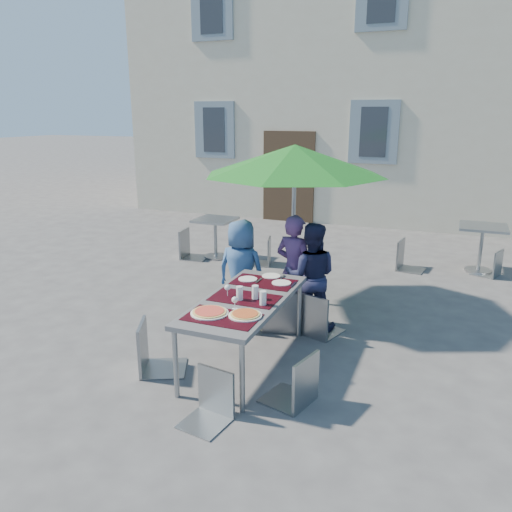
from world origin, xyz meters
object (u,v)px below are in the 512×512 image
at_px(pizza_near_left, 209,312).
at_px(chair_0, 238,286).
at_px(child_0, 241,271).
at_px(bg_chair_l_1, 408,237).
at_px(bg_chair_r_0, 264,235).
at_px(chair_2, 317,288).
at_px(patio_umbrella, 295,161).
at_px(dining_table, 245,303).
at_px(chair_1, 282,285).
at_px(chair_3, 151,317).
at_px(pizza_near_right, 245,315).
at_px(cafe_table_0, 215,231).
at_px(bg_chair_r_1, 494,247).
at_px(chair_5, 209,368).
at_px(child_1, 294,270).
at_px(bg_chair_l_0, 189,227).
at_px(chair_4, 297,349).
at_px(child_2, 311,276).
at_px(cafe_table_1, 482,239).

height_order(pizza_near_left, chair_0, chair_0).
relative_size(child_0, bg_chair_l_1, 1.38).
height_order(child_0, bg_chair_r_0, child_0).
distance_m(chair_2, patio_umbrella, 1.81).
bearing_deg(patio_umbrella, bg_chair_l_1, 58.33).
bearing_deg(dining_table, chair_1, 85.20).
bearing_deg(chair_3, pizza_near_right, 2.95).
bearing_deg(cafe_table_0, child_0, -57.17).
relative_size(child_0, bg_chair_r_1, 1.56).
bearing_deg(chair_5, chair_0, 106.67).
height_order(child_0, child_1, child_1).
distance_m(child_0, bg_chair_l_0, 3.09).
bearing_deg(chair_2, bg_chair_l_0, 142.12).
relative_size(chair_0, chair_2, 0.93).
xyz_separation_m(child_0, bg_chair_l_1, (1.77, 3.07, -0.10)).
distance_m(dining_table, cafe_table_0, 4.16).
distance_m(pizza_near_left, patio_umbrella, 2.76).
height_order(child_1, chair_3, child_1).
bearing_deg(chair_4, child_0, 127.83).
distance_m(pizza_near_right, chair_2, 1.47).
bearing_deg(child_2, child_1, -31.22).
bearing_deg(child_2, bg_chair_r_0, -70.20).
bearing_deg(chair_4, bg_chair_r_1, 68.89).
xyz_separation_m(child_0, chair_4, (1.26, -1.63, -0.11)).
xyz_separation_m(chair_2, bg_chair_r_0, (-1.65, 2.52, -0.07)).
xyz_separation_m(pizza_near_right, child_1, (-0.05, 1.70, -0.06)).
relative_size(pizza_near_right, bg_chair_r_1, 0.38).
distance_m(chair_3, chair_4, 1.59).
bearing_deg(cafe_table_0, chair_0, -58.65).
bearing_deg(chair_1, bg_chair_r_1, 52.77).
bearing_deg(chair_1, chair_3, -122.24).
distance_m(chair_2, chair_5, 2.08).
bearing_deg(chair_1, child_2, 36.97).
height_order(pizza_near_left, child_1, child_1).
distance_m(dining_table, bg_chair_l_1, 4.34).
relative_size(child_0, chair_4, 1.41).
bearing_deg(bg_chair_r_0, bg_chair_l_1, 15.20).
xyz_separation_m(patio_umbrella, bg_chair_r_0, (-1.03, 1.55, -1.46)).
relative_size(pizza_near_left, bg_chair_r_0, 0.40).
bearing_deg(child_1, pizza_near_left, 94.14).
relative_size(child_2, patio_umbrella, 0.54).
xyz_separation_m(chair_4, bg_chair_l_1, (0.51, 4.70, 0.01)).
distance_m(bg_chair_r_0, cafe_table_1, 3.69).
relative_size(child_1, cafe_table_1, 1.76).
relative_size(child_2, cafe_table_1, 1.68).
bearing_deg(bg_chair_r_1, dining_table, -121.37).
distance_m(chair_4, bg_chair_r_1, 5.19).
xyz_separation_m(chair_0, chair_1, (0.53, 0.13, 0.04)).
bearing_deg(chair_3, dining_table, 30.80).
xyz_separation_m(chair_0, chair_5, (0.57, -1.89, -0.06)).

